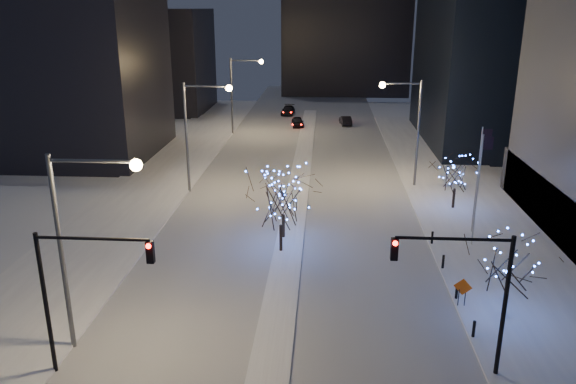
# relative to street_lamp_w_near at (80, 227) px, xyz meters

# --- Properties ---
(ground) EXTENTS (160.00, 160.00, 0.00)m
(ground) POSITION_rel_street_lamp_w_near_xyz_m (8.94, -2.00, -6.50)
(ground) COLOR white
(ground) RESTS_ON ground
(road) EXTENTS (20.00, 130.00, 0.02)m
(road) POSITION_rel_street_lamp_w_near_xyz_m (8.94, 33.00, -6.49)
(road) COLOR #B1B7C1
(road) RESTS_ON ground
(median) EXTENTS (2.00, 80.00, 0.15)m
(median) POSITION_rel_street_lamp_w_near_xyz_m (8.94, 28.00, -6.42)
(median) COLOR white
(median) RESTS_ON ground
(east_sidewalk) EXTENTS (10.00, 90.00, 0.15)m
(east_sidewalk) POSITION_rel_street_lamp_w_near_xyz_m (23.94, 18.00, -6.42)
(east_sidewalk) COLOR white
(east_sidewalk) RESTS_ON ground
(west_sidewalk) EXTENTS (8.00, 90.00, 0.15)m
(west_sidewalk) POSITION_rel_street_lamp_w_near_xyz_m (-5.06, 18.00, -6.42)
(west_sidewalk) COLOR white
(west_sidewalk) RESTS_ON ground
(filler_west_near) EXTENTS (22.00, 18.00, 24.00)m
(filler_west_near) POSITION_rel_street_lamp_w_near_xyz_m (-19.06, 38.00, 5.50)
(filler_west_near) COLOR black
(filler_west_near) RESTS_ON ground
(filler_west_far) EXTENTS (18.00, 16.00, 16.00)m
(filler_west_far) POSITION_rel_street_lamp_w_near_xyz_m (-17.06, 68.00, 1.50)
(filler_west_far) COLOR black
(filler_west_far) RESTS_ON ground
(street_lamp_w_near) EXTENTS (4.40, 0.56, 10.00)m
(street_lamp_w_near) POSITION_rel_street_lamp_w_near_xyz_m (0.00, 0.00, 0.00)
(street_lamp_w_near) COLOR #595E66
(street_lamp_w_near) RESTS_ON ground
(street_lamp_w_mid) EXTENTS (4.40, 0.56, 10.00)m
(street_lamp_w_mid) POSITION_rel_street_lamp_w_near_xyz_m (0.00, 25.00, 0.00)
(street_lamp_w_mid) COLOR #595E66
(street_lamp_w_mid) RESTS_ON ground
(street_lamp_w_far) EXTENTS (4.40, 0.56, 10.00)m
(street_lamp_w_far) POSITION_rel_street_lamp_w_near_xyz_m (0.00, 50.00, 0.00)
(street_lamp_w_far) COLOR #595E66
(street_lamp_w_far) RESTS_ON ground
(street_lamp_east) EXTENTS (3.90, 0.56, 10.00)m
(street_lamp_east) POSITION_rel_street_lamp_w_near_xyz_m (19.02, 28.00, -0.05)
(street_lamp_east) COLOR #595E66
(street_lamp_east) RESTS_ON ground
(traffic_signal_west) EXTENTS (5.26, 0.43, 7.00)m
(traffic_signal_west) POSITION_rel_street_lamp_w_near_xyz_m (0.50, -2.00, -1.74)
(traffic_signal_west) COLOR black
(traffic_signal_west) RESTS_ON ground
(traffic_signal_east) EXTENTS (5.26, 0.43, 7.00)m
(traffic_signal_east) POSITION_rel_street_lamp_w_near_xyz_m (17.88, -1.00, -1.74)
(traffic_signal_east) COLOR black
(traffic_signal_east) RESTS_ON ground
(flagpoles) EXTENTS (1.35, 2.60, 8.00)m
(flagpoles) POSITION_rel_street_lamp_w_near_xyz_m (22.30, 15.25, -1.70)
(flagpoles) COLOR silver
(flagpoles) RESTS_ON east_sidewalk
(bollards) EXTENTS (0.16, 12.16, 0.90)m
(bollards) POSITION_rel_street_lamp_w_near_xyz_m (19.14, 8.00, -5.90)
(bollards) COLOR black
(bollards) RESTS_ON east_sidewalk
(car_near) EXTENTS (2.09, 4.16, 1.36)m
(car_near) POSITION_rel_street_lamp_w_near_xyz_m (7.44, 55.36, -5.82)
(car_near) COLOR black
(car_near) RESTS_ON ground
(car_mid) EXTENTS (1.85, 4.05, 1.29)m
(car_mid) POSITION_rel_street_lamp_w_near_xyz_m (14.29, 57.10, -5.85)
(car_mid) COLOR black
(car_mid) RESTS_ON ground
(car_far) EXTENTS (2.14, 4.74, 1.35)m
(car_far) POSITION_rel_street_lamp_w_near_xyz_m (5.43, 64.72, -5.82)
(car_far) COLOR black
(car_far) RESTS_ON ground
(holiday_tree_median_near) EXTENTS (5.17, 5.17, 5.94)m
(holiday_tree_median_near) POSITION_rel_street_lamp_w_near_xyz_m (8.44, 12.08, -2.62)
(holiday_tree_median_near) COLOR black
(holiday_tree_median_near) RESTS_ON median
(holiday_tree_median_far) EXTENTS (4.07, 4.07, 4.93)m
(holiday_tree_median_far) POSITION_rel_street_lamp_w_near_xyz_m (8.44, 14.50, -3.17)
(holiday_tree_median_far) COLOR black
(holiday_tree_median_far) RESTS_ON median
(holiday_tree_plaza_near) EXTENTS (4.20, 4.20, 4.79)m
(holiday_tree_plaza_near) POSITION_rel_street_lamp_w_near_xyz_m (21.30, 4.20, -3.25)
(holiday_tree_plaza_near) COLOR black
(holiday_tree_plaza_near) RESTS_ON east_sidewalk
(holiday_tree_plaza_far) EXTENTS (3.99, 3.99, 4.70)m
(holiday_tree_plaza_far) POSITION_rel_street_lamp_w_near_xyz_m (22.26, 21.80, -3.31)
(holiday_tree_plaza_far) COLOR black
(holiday_tree_plaza_far) RESTS_ON east_sidewalk
(construction_sign) EXTENTS (0.99, 0.34, 1.68)m
(construction_sign) POSITION_rel_street_lamp_w_near_xyz_m (19.24, 5.18, -5.34)
(construction_sign) COLOR black
(construction_sign) RESTS_ON east_sidewalk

